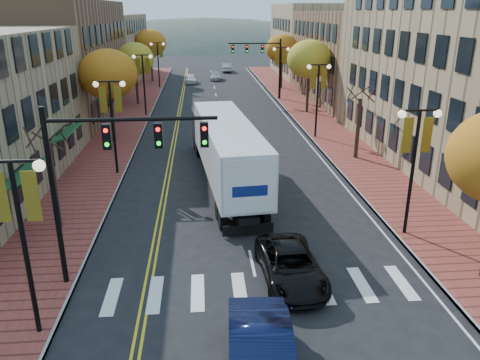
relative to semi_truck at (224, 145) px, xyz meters
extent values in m
plane|color=black|center=(0.62, -14.07, -2.38)|extent=(200.00, 200.00, 0.00)
cube|color=brown|center=(-8.38, 18.43, -2.30)|extent=(4.00, 85.00, 0.15)
cube|color=brown|center=(9.62, 18.43, -2.30)|extent=(4.00, 85.00, 0.15)
cube|color=brown|center=(-16.38, 21.93, 3.12)|extent=(12.00, 24.00, 11.00)
cube|color=#9E8966|center=(-16.38, 46.93, 2.37)|extent=(12.00, 26.00, 9.50)
cube|color=brown|center=(19.12, 27.93, 2.62)|extent=(15.00, 24.00, 10.00)
cube|color=#9E8966|center=(19.12, 49.93, 3.12)|extent=(15.00, 20.00, 11.00)
cylinder|color=#382619|center=(-8.38, -6.07, -0.13)|extent=(0.28, 0.28, 4.20)
cylinder|color=#382619|center=(-8.38, 9.93, 0.22)|extent=(0.28, 0.28, 4.90)
ellipsoid|color=orange|center=(-8.38, 9.93, 3.08)|extent=(4.48, 4.48, 3.81)
cylinder|color=#382619|center=(-8.38, 25.93, 0.05)|extent=(0.28, 0.28, 4.55)
ellipsoid|color=gold|center=(-8.38, 25.93, 2.69)|extent=(4.16, 4.16, 3.54)
cylinder|color=#382619|center=(-8.38, 43.93, 0.29)|extent=(0.28, 0.28, 5.04)
ellipsoid|color=orange|center=(-8.38, 43.93, 3.24)|extent=(4.61, 4.61, 3.92)
cylinder|color=#382619|center=(9.62, 3.93, -0.13)|extent=(0.28, 0.28, 4.20)
cylinder|color=#382619|center=(9.62, 19.93, 0.22)|extent=(0.28, 0.28, 4.90)
ellipsoid|color=gold|center=(9.62, 19.93, 3.08)|extent=(4.48, 4.48, 3.81)
cylinder|color=#382619|center=(9.62, 35.93, 0.15)|extent=(0.28, 0.28, 4.76)
ellipsoid|color=orange|center=(9.62, 35.93, 2.93)|extent=(4.35, 4.35, 3.70)
cylinder|color=black|center=(-6.88, -14.07, 0.62)|extent=(0.16, 0.16, 6.00)
cylinder|color=black|center=(-6.88, -14.07, 3.62)|extent=(1.60, 0.10, 0.10)
sphere|color=#FFF2CC|center=(-6.08, -14.07, 3.47)|extent=(0.36, 0.36, 0.36)
cube|color=gold|center=(-7.33, -14.07, 2.52)|extent=(0.45, 0.03, 1.60)
cube|color=gold|center=(-6.43, -14.07, 2.52)|extent=(0.45, 0.03, 1.60)
cylinder|color=black|center=(-6.88, 1.93, 0.62)|extent=(0.16, 0.16, 6.00)
cylinder|color=black|center=(-6.88, 1.93, 3.62)|extent=(1.60, 0.10, 0.10)
sphere|color=#FFF2CC|center=(-7.68, 1.93, 3.47)|extent=(0.36, 0.36, 0.36)
sphere|color=#FFF2CC|center=(-6.08, 1.93, 3.47)|extent=(0.36, 0.36, 0.36)
cube|color=gold|center=(-7.33, 1.93, 2.52)|extent=(0.45, 0.03, 1.60)
cube|color=gold|center=(-6.43, 1.93, 2.52)|extent=(0.45, 0.03, 1.60)
cylinder|color=black|center=(-6.88, 19.93, 0.62)|extent=(0.16, 0.16, 6.00)
cylinder|color=black|center=(-6.88, 19.93, 3.62)|extent=(1.60, 0.10, 0.10)
sphere|color=#FFF2CC|center=(-7.68, 19.93, 3.47)|extent=(0.36, 0.36, 0.36)
sphere|color=#FFF2CC|center=(-6.08, 19.93, 3.47)|extent=(0.36, 0.36, 0.36)
cube|color=gold|center=(-7.33, 19.93, 2.52)|extent=(0.45, 0.03, 1.60)
cube|color=gold|center=(-6.43, 19.93, 2.52)|extent=(0.45, 0.03, 1.60)
cylinder|color=black|center=(-6.88, 37.93, 0.62)|extent=(0.16, 0.16, 6.00)
cylinder|color=black|center=(-6.88, 37.93, 3.62)|extent=(1.60, 0.10, 0.10)
sphere|color=#FFF2CC|center=(-7.68, 37.93, 3.47)|extent=(0.36, 0.36, 0.36)
sphere|color=#FFF2CC|center=(-6.08, 37.93, 3.47)|extent=(0.36, 0.36, 0.36)
cube|color=gold|center=(-7.33, 37.93, 2.52)|extent=(0.45, 0.03, 1.60)
cube|color=gold|center=(-6.43, 37.93, 2.52)|extent=(0.45, 0.03, 1.60)
cylinder|color=black|center=(8.12, -8.07, 0.62)|extent=(0.16, 0.16, 6.00)
cylinder|color=black|center=(8.12, -8.07, 3.62)|extent=(1.60, 0.10, 0.10)
sphere|color=#FFF2CC|center=(7.32, -8.07, 3.47)|extent=(0.36, 0.36, 0.36)
sphere|color=#FFF2CC|center=(8.92, -8.07, 3.47)|extent=(0.36, 0.36, 0.36)
cube|color=gold|center=(7.67, -8.07, 2.52)|extent=(0.45, 0.03, 1.60)
cube|color=gold|center=(8.57, -8.07, 2.52)|extent=(0.45, 0.03, 1.60)
cylinder|color=black|center=(8.12, 9.93, 0.62)|extent=(0.16, 0.16, 6.00)
cylinder|color=black|center=(8.12, 9.93, 3.62)|extent=(1.60, 0.10, 0.10)
sphere|color=#FFF2CC|center=(7.32, 9.93, 3.47)|extent=(0.36, 0.36, 0.36)
sphere|color=#FFF2CC|center=(8.92, 9.93, 3.47)|extent=(0.36, 0.36, 0.36)
cube|color=gold|center=(7.67, 9.93, 2.52)|extent=(0.45, 0.03, 1.60)
cube|color=gold|center=(8.57, 9.93, 2.52)|extent=(0.45, 0.03, 1.60)
cylinder|color=black|center=(8.12, 27.93, 0.62)|extent=(0.16, 0.16, 6.00)
cylinder|color=black|center=(8.12, 27.93, 3.62)|extent=(1.60, 0.10, 0.10)
sphere|color=#FFF2CC|center=(7.32, 27.93, 3.47)|extent=(0.36, 0.36, 0.36)
sphere|color=#FFF2CC|center=(8.92, 27.93, 3.47)|extent=(0.36, 0.36, 0.36)
cube|color=gold|center=(7.67, 27.93, 2.52)|extent=(0.45, 0.03, 1.60)
cube|color=gold|center=(8.57, 27.93, 2.52)|extent=(0.45, 0.03, 1.60)
cylinder|color=black|center=(-6.78, -11.07, 1.12)|extent=(0.20, 0.20, 7.00)
cylinder|color=black|center=(-3.78, -11.07, 4.12)|extent=(6.00, 0.14, 0.14)
cube|color=black|center=(-4.68, -11.07, 3.52)|extent=(0.30, 0.25, 0.90)
sphere|color=#FF0C0C|center=(-4.68, -11.21, 3.77)|extent=(0.16, 0.16, 0.16)
cube|color=black|center=(-2.88, -11.07, 3.52)|extent=(0.30, 0.25, 0.90)
sphere|color=#FF0C0C|center=(-2.88, -11.21, 3.77)|extent=(0.16, 0.16, 0.16)
cube|color=black|center=(-1.26, -11.07, 3.52)|extent=(0.30, 0.25, 0.90)
sphere|color=#FF0C0C|center=(-1.26, -11.21, 3.77)|extent=(0.16, 0.16, 0.16)
cylinder|color=black|center=(8.02, 27.93, 1.12)|extent=(0.20, 0.20, 7.00)
cylinder|color=black|center=(5.02, 27.93, 4.12)|extent=(6.00, 0.14, 0.14)
cube|color=black|center=(5.92, 27.93, 3.52)|extent=(0.30, 0.25, 0.90)
sphere|color=#FF0C0C|center=(5.92, 27.79, 3.77)|extent=(0.16, 0.16, 0.16)
cube|color=black|center=(4.12, 27.93, 3.52)|extent=(0.30, 0.25, 0.90)
sphere|color=#FF0C0C|center=(4.12, 27.79, 3.77)|extent=(0.16, 0.16, 0.16)
cube|color=black|center=(2.50, 27.93, 3.52)|extent=(0.30, 0.25, 0.90)
sphere|color=#FF0C0C|center=(2.50, 27.79, 3.77)|extent=(0.16, 0.16, 0.16)
cube|color=black|center=(0.12, -1.30, -1.51)|extent=(2.23, 13.25, 0.36)
cube|color=silver|center=(0.12, -1.30, 0.27)|extent=(3.85, 13.40, 2.85)
cube|color=black|center=(-0.63, 6.80, -0.70)|extent=(2.81, 3.27, 2.54)
cylinder|color=black|center=(-0.46, -6.66, -1.87)|extent=(0.45, 1.04, 1.02)
cylinder|color=black|center=(1.67, -6.46, -1.87)|extent=(0.45, 1.04, 1.02)
cylinder|color=black|center=(-0.57, -5.44, -1.87)|extent=(0.45, 1.04, 1.02)
cylinder|color=black|center=(1.56, -5.25, -1.87)|extent=(0.45, 1.04, 1.02)
cylinder|color=black|center=(-1.58, 5.49, -1.87)|extent=(0.45, 1.04, 1.02)
cylinder|color=black|center=(0.55, 5.68, -1.87)|extent=(0.45, 1.04, 1.02)
cylinder|color=black|center=(-1.79, 7.71, -1.87)|extent=(0.45, 1.04, 1.02)
cylinder|color=black|center=(0.34, 7.91, -1.87)|extent=(0.45, 1.04, 1.02)
imported|color=black|center=(1.98, -11.53, -1.71)|extent=(2.45, 4.93, 1.34)
imported|color=white|center=(-2.68, 42.11, -1.71)|extent=(1.63, 3.95, 1.34)
imported|color=#AAA9B1|center=(1.12, 45.23, -1.77)|extent=(1.91, 4.27, 1.22)
imported|color=#B0AFB8|center=(3.31, 55.21, -1.66)|extent=(1.59, 4.38, 1.44)
camera|label=1|loc=(-1.37, -27.37, 7.71)|focal=35.00mm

